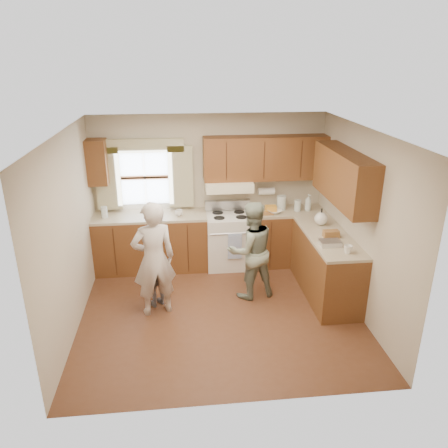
{
  "coord_description": "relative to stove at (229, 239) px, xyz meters",
  "views": [
    {
      "loc": [
        -0.51,
        -5.23,
        3.36
      ],
      "look_at": [
        0.1,
        0.4,
        1.15
      ],
      "focal_mm": 35.0,
      "sensor_mm": 36.0,
      "label": 1
    }
  ],
  "objects": [
    {
      "name": "stove",
      "position": [
        0.0,
        0.0,
        0.0
      ],
      "size": [
        0.76,
        0.67,
        1.07
      ],
      "color": "silver",
      "rests_on": "ground"
    },
    {
      "name": "child",
      "position": [
        -1.17,
        -1.17,
        -0.03
      ],
      "size": [
        0.54,
        0.46,
        0.87
      ],
      "primitive_type": "imported",
      "rotation": [
        0.0,
        0.0,
        3.73
      ],
      "color": "gray",
      "rests_on": "ground"
    },
    {
      "name": "woman_left",
      "position": [
        -1.18,
        -1.35,
        0.34
      ],
      "size": [
        0.67,
        0.53,
        1.61
      ],
      "primitive_type": "imported",
      "rotation": [
        0.0,
        0.0,
        3.41
      ],
      "color": "beige",
      "rests_on": "ground"
    },
    {
      "name": "woman_right",
      "position": [
        0.19,
        -1.05,
        0.26
      ],
      "size": [
        0.83,
        0.72,
        1.46
      ],
      "primitive_type": "imported",
      "rotation": [
        0.0,
        0.0,
        3.4
      ],
      "color": "#24382A",
      "rests_on": "ground"
    },
    {
      "name": "room",
      "position": [
        -0.3,
        -1.44,
        0.78
      ],
      "size": [
        3.8,
        3.8,
        3.8
      ],
      "color": "#512C19",
      "rests_on": "ground"
    },
    {
      "name": "kitchen_fixtures",
      "position": [
        0.32,
        -0.36,
        0.37
      ],
      "size": [
        3.8,
        2.25,
        2.15
      ],
      "color": "#4E2C10",
      "rests_on": "ground"
    }
  ]
}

